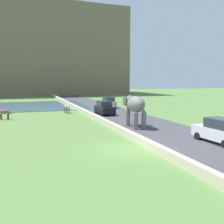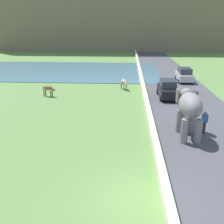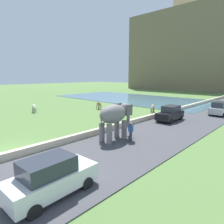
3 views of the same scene
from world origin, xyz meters
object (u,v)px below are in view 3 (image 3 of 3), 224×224
object	(u,v)px
car_white	(51,177)
cow_white	(34,107)
elephant	(115,116)
car_silver	(220,109)
car_black	(170,113)
person_beside_elephant	(131,131)
cow_brown	(99,104)
cow_tan	(153,107)

from	to	relation	value
car_white	cow_white	size ratio (longest dim) A/B	2.86
elephant	car_silver	distance (m)	17.62
car_silver	cow_white	world-z (taller)	car_silver
car_black	car_white	bearing A→B (deg)	-79.53
person_beside_elephant	cow_brown	size ratio (longest dim) A/B	1.15
elephant	cow_white	xyz separation A→B (m)	(-16.89, 1.06, -1.20)
cow_white	cow_brown	xyz separation A→B (m)	(4.90, 8.22, 0.00)
car_black	cow_white	xyz separation A→B (m)	(-16.89, -8.44, -0.06)
cow_brown	car_silver	bearing A→B (deg)	27.91
person_beside_elephant	car_white	distance (m)	8.31
car_white	cow_tan	distance (m)	21.65
elephant	person_beside_elephant	bearing A→B (deg)	23.01
elephant	car_white	size ratio (longest dim) A/B	0.85
car_black	car_silver	xyz separation A→B (m)	(3.15, 7.80, 0.00)
elephant	car_white	distance (m)	8.27
person_beside_elephant	car_silver	xyz separation A→B (m)	(1.93, 16.78, 0.03)
person_beside_elephant	cow_white	distance (m)	18.11
car_white	car_black	world-z (taller)	same
cow_white	car_white	bearing A→B (deg)	-23.30
cow_white	cow_brown	distance (m)	9.57
elephant	cow_brown	world-z (taller)	elephant
car_white	cow_white	xyz separation A→B (m)	(-20.04, 8.63, -0.06)
elephant	cow_tan	world-z (taller)	elephant
cow_white	car_black	bearing A→B (deg)	26.54
car_silver	cow_tan	distance (m)	8.81
cow_white	cow_brown	world-z (taller)	same
person_beside_elephant	elephant	bearing A→B (deg)	-156.99
car_silver	cow_tan	world-z (taller)	car_silver
person_beside_elephant	cow_brown	xyz separation A→B (m)	(-13.20, 8.77, -0.04)
cow_white	car_silver	bearing A→B (deg)	39.01
car_black	car_silver	size ratio (longest dim) A/B	1.00
cow_brown	car_black	bearing A→B (deg)	1.04
person_beside_elephant	cow_white	world-z (taller)	person_beside_elephant
car_black	car_silver	distance (m)	8.41
car_black	cow_brown	xyz separation A→B (m)	(-11.98, -0.22, -0.06)
car_silver	cow_brown	world-z (taller)	car_silver
elephant	cow_white	size ratio (longest dim) A/B	2.44
car_silver	cow_white	distance (m)	25.79
car_silver	elephant	bearing A→B (deg)	-100.31
elephant	cow_tan	xyz separation A→B (m)	(-4.39, 12.73, -1.20)
person_beside_elephant	car_black	bearing A→B (deg)	97.73
person_beside_elephant	car_white	xyz separation A→B (m)	(1.93, -8.08, 0.03)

